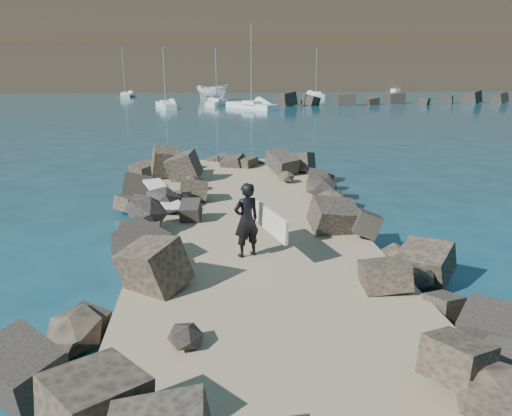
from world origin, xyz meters
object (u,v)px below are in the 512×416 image
object	(u,v)px
surfboard_resting	(164,198)
sailboat_e	(125,96)
boat_imported	(213,92)
surfer_with_board	(249,220)

from	to	relation	value
surfboard_resting	sailboat_e	world-z (taller)	sailboat_e
surfboard_resting	boat_imported	world-z (taller)	boat_imported
surfboard_resting	surfer_with_board	bearing A→B (deg)	-84.08
boat_imported	surfer_with_board	world-z (taller)	boat_imported
surfer_with_board	boat_imported	bearing A→B (deg)	89.82
surfboard_resting	boat_imported	xyz separation A→B (m)	(2.54, 65.05, 0.16)
sailboat_e	boat_imported	bearing A→B (deg)	-25.19
surfboard_resting	surfer_with_board	xyz separation A→B (m)	(2.32, -4.01, 0.46)
surfboard_resting	surfer_with_board	size ratio (longest dim) A/B	1.08
boat_imported	sailboat_e	bearing A→B (deg)	107.76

